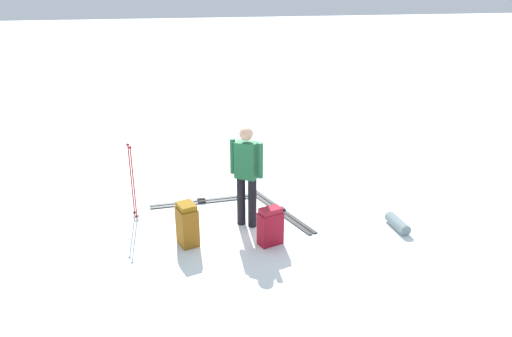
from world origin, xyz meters
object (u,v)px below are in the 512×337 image
ski_pair_near (202,201)px  backpack_large_dark (187,225)px  ski_pair_far (280,210)px  ski_poles_planted_near (132,178)px  skier_standing (246,172)px  thermos_bottle (244,169)px  sleeping_mat_rolled (398,223)px  backpack_bright (270,226)px

ski_pair_near → backpack_large_dark: (1.47, -0.33, 0.32)m
ski_pair_far → ski_pair_near: bearing=-115.1°
ski_pair_far → ski_poles_planted_near: bearing=-94.8°
ski_pair_near → ski_poles_planted_near: (0.41, -1.16, 0.72)m
skier_standing → thermos_bottle: bearing=172.0°
sleeping_mat_rolled → thermos_bottle: 3.45m
ski_pair_far → sleeping_mat_rolled: 2.00m
ski_pair_near → backpack_bright: (1.69, 0.92, 0.28)m
ski_pair_far → ski_poles_planted_near: size_ratio=1.45×
ski_pair_near → backpack_bright: size_ratio=3.07×
ski_pair_far → sleeping_mat_rolled: (0.97, 1.75, 0.08)m
skier_standing → ski_pair_far: skier_standing is taller
ski_pair_near → thermos_bottle: 1.50m
ski_pair_far → thermos_bottle: 1.80m
ski_poles_planted_near → backpack_large_dark: bearing=38.1°
skier_standing → ski_pair_near: 1.54m
backpack_bright → ski_poles_planted_near: bearing=-121.6°
backpack_large_dark → skier_standing: bearing=114.5°
ski_poles_planted_near → skier_standing: bearing=71.7°
ski_pair_near → backpack_large_dark: bearing=-12.6°
ski_pair_far → backpack_large_dark: 1.89m
ski_pair_near → ski_poles_planted_near: size_ratio=1.41×
ski_pair_far → backpack_bright: size_ratio=3.15×
ski_poles_planted_near → sleeping_mat_rolled: ski_poles_planted_near is taller
backpack_large_dark → thermos_bottle: (-2.61, 1.30, -0.21)m
ski_pair_far → backpack_bright: (1.07, -0.40, 0.28)m
sleeping_mat_rolled → thermos_bottle: thermos_bottle is taller
skier_standing → backpack_bright: bearing=20.4°
ski_pair_far → thermos_bottle: bearing=-168.7°
backpack_large_dark → ski_poles_planted_near: (-1.06, -0.83, 0.40)m
ski_pair_near → thermos_bottle: (-1.14, 0.97, 0.12)m
backpack_bright → ski_poles_planted_near: ski_poles_planted_near is taller
skier_standing → ski_pair_far: size_ratio=0.89×
ski_pair_far → backpack_bright: 1.18m
ski_poles_planted_near → thermos_bottle: (-1.55, 2.13, -0.60)m
skier_standing → sleeping_mat_rolled: 2.62m
skier_standing → ski_poles_planted_near: 1.94m
ski_pair_far → backpack_bright: bearing=-20.7°
sleeping_mat_rolled → thermos_bottle: (-2.73, -2.10, 0.04)m
backpack_bright → thermos_bottle: bearing=178.9°
ski_pair_near → sleeping_mat_rolled: size_ratio=3.39×
ski_pair_far → ski_poles_planted_near: (-0.21, -2.49, 0.72)m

